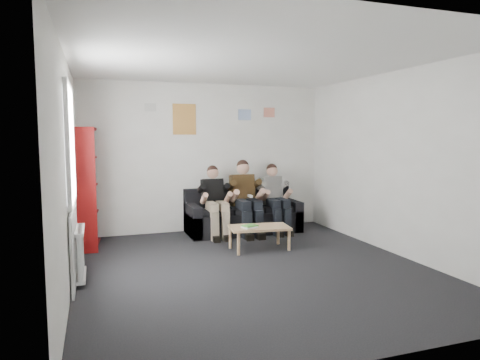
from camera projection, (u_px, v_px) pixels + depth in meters
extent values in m
plane|color=black|center=(253.00, 268.00, 5.68)|extent=(5.00, 5.00, 0.00)
plane|color=white|center=(254.00, 61.00, 5.41)|extent=(5.00, 5.00, 0.00)
plane|color=silver|center=(206.00, 158.00, 7.90)|extent=(4.50, 0.00, 4.50)
plane|color=silver|center=(372.00, 190.00, 3.19)|extent=(4.50, 0.00, 4.50)
plane|color=silver|center=(67.00, 172.00, 4.82)|extent=(0.00, 5.00, 5.00)
plane|color=silver|center=(397.00, 163.00, 6.27)|extent=(0.00, 5.00, 5.00)
cube|color=black|center=(243.00, 222.00, 7.80)|extent=(2.04, 0.83, 0.39)
cube|color=black|center=(238.00, 198.00, 8.07)|extent=(2.04, 0.19, 0.40)
cube|color=black|center=(193.00, 220.00, 7.49)|extent=(0.17, 0.83, 0.56)
cube|color=black|center=(290.00, 214.00, 8.09)|extent=(0.17, 0.83, 0.56)
cube|color=black|center=(245.00, 209.00, 7.71)|extent=(1.70, 0.57, 0.09)
cube|color=maroon|center=(87.00, 188.00, 6.70)|extent=(0.28, 0.85, 1.89)
cube|color=tan|center=(259.00, 227.00, 6.59)|extent=(0.91, 0.50, 0.04)
cylinder|color=tan|center=(239.00, 244.00, 6.28)|extent=(0.05, 0.05, 0.33)
cylinder|color=tan|center=(289.00, 240.00, 6.55)|extent=(0.05, 0.05, 0.33)
cylinder|color=tan|center=(230.00, 238.00, 6.67)|extent=(0.05, 0.05, 0.33)
cylinder|color=tan|center=(278.00, 234.00, 6.93)|extent=(0.05, 0.05, 0.33)
cube|color=white|center=(249.00, 227.00, 6.49)|extent=(0.22, 0.16, 0.02)
cube|color=green|center=(250.00, 226.00, 6.52)|extent=(0.22, 0.16, 0.02)
cube|color=black|center=(212.00, 193.00, 7.61)|extent=(0.38, 0.28, 0.53)
sphere|color=tan|center=(213.00, 173.00, 7.53)|extent=(0.21, 0.21, 0.21)
sphere|color=black|center=(213.00, 171.00, 7.54)|extent=(0.20, 0.20, 0.20)
cube|color=gray|center=(217.00, 206.00, 7.36)|extent=(0.34, 0.43, 0.14)
cube|color=gray|center=(220.00, 226.00, 7.19)|extent=(0.32, 0.13, 0.48)
cube|color=black|center=(221.00, 238.00, 7.16)|extent=(0.32, 0.24, 0.09)
cube|color=#50371A|center=(242.00, 190.00, 7.79)|extent=(0.42, 0.31, 0.59)
sphere|color=tan|center=(243.00, 168.00, 7.71)|extent=(0.23, 0.23, 0.23)
sphere|color=black|center=(243.00, 166.00, 7.72)|extent=(0.22, 0.22, 0.22)
cube|color=black|center=(248.00, 204.00, 7.52)|extent=(0.38, 0.48, 0.16)
cube|color=black|center=(253.00, 224.00, 7.33)|extent=(0.36, 0.15, 0.48)
cube|color=black|center=(254.00, 236.00, 7.29)|extent=(0.36, 0.27, 0.11)
cube|color=silver|center=(250.00, 196.00, 7.40)|extent=(0.04, 0.15, 0.04)
cube|color=white|center=(271.00, 190.00, 7.97)|extent=(0.38, 0.28, 0.54)
sphere|color=tan|center=(272.00, 171.00, 7.90)|extent=(0.21, 0.21, 0.21)
sphere|color=black|center=(272.00, 169.00, 7.91)|extent=(0.20, 0.20, 0.20)
cube|color=black|center=(277.00, 203.00, 7.72)|extent=(0.34, 0.44, 0.14)
cube|color=black|center=(282.00, 222.00, 7.56)|extent=(0.32, 0.13, 0.48)
cube|color=black|center=(283.00, 233.00, 7.52)|extent=(0.32, 0.25, 0.10)
cylinder|color=white|center=(80.00, 259.00, 4.88)|extent=(0.06, 0.06, 0.60)
cylinder|color=white|center=(80.00, 257.00, 4.96)|extent=(0.06, 0.06, 0.60)
cylinder|color=white|center=(80.00, 255.00, 5.03)|extent=(0.06, 0.06, 0.60)
cylinder|color=white|center=(81.00, 254.00, 5.11)|extent=(0.06, 0.06, 0.60)
cylinder|color=white|center=(81.00, 252.00, 5.18)|extent=(0.06, 0.06, 0.60)
cylinder|color=white|center=(81.00, 250.00, 5.26)|extent=(0.06, 0.06, 0.60)
cylinder|color=white|center=(81.00, 249.00, 5.34)|extent=(0.06, 0.06, 0.60)
cylinder|color=white|center=(81.00, 247.00, 5.41)|extent=(0.06, 0.06, 0.60)
cube|color=white|center=(82.00, 275.00, 5.18)|extent=(0.10, 0.64, 0.04)
cube|color=white|center=(80.00, 230.00, 5.12)|extent=(0.10, 0.64, 0.04)
cube|color=white|center=(69.00, 145.00, 4.99)|extent=(0.02, 1.00, 1.30)
cube|color=white|center=(68.00, 86.00, 4.92)|extent=(0.05, 1.12, 0.06)
cube|color=white|center=(72.00, 202.00, 5.06)|extent=(0.05, 1.12, 0.06)
cube|color=white|center=(74.00, 245.00, 5.11)|extent=(0.03, 1.30, 0.90)
cube|color=gold|center=(184.00, 119.00, 7.69)|extent=(0.42, 0.01, 0.55)
cube|color=#3F7CD9|center=(245.00, 115.00, 8.05)|extent=(0.25, 0.01, 0.20)
cube|color=#BF3B8B|center=(269.00, 112.00, 8.20)|extent=(0.22, 0.01, 0.18)
cube|color=silver|center=(150.00, 107.00, 7.47)|extent=(0.20, 0.01, 0.14)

